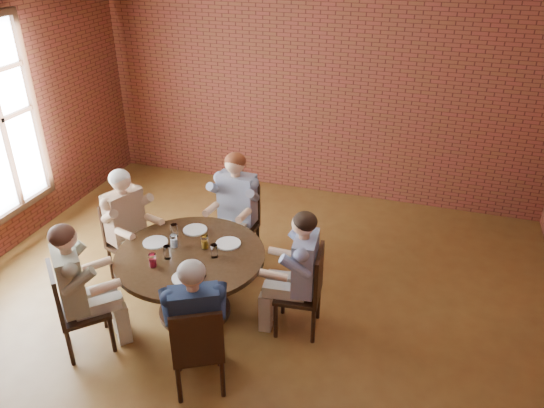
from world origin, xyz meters
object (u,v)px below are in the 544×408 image
(dining_table, at_px, (192,272))
(chair_b, at_px, (239,219))
(diner_d, at_px, (79,289))
(smartphone, at_px, (199,279))
(chair_c, at_px, (126,237))
(diner_e, at_px, (196,325))
(chair_a, at_px, (307,288))
(chair_e, at_px, (198,347))
(chair_d, at_px, (72,306))
(diner_b, at_px, (235,210))
(diner_c, at_px, (129,227))
(diner_a, at_px, (299,273))

(dining_table, relative_size, chair_b, 1.56)
(dining_table, height_order, diner_d, diner_d)
(diner_d, distance_m, smartphone, 1.12)
(chair_b, bearing_deg, chair_c, -141.45)
(chair_c, relative_size, diner_e, 0.71)
(chair_a, relative_size, chair_b, 0.98)
(dining_table, distance_m, chair_a, 1.20)
(chair_e, xyz_separation_m, smartphone, (-0.25, 0.59, 0.24))
(chair_b, relative_size, chair_d, 1.01)
(diner_b, xyz_separation_m, diner_e, (0.42, -1.96, -0.02))
(diner_c, bearing_deg, diner_d, -149.93)
(diner_b, relative_size, diner_d, 1.01)
(dining_table, distance_m, chair_d, 1.18)
(chair_c, distance_m, diner_e, 1.97)
(diner_b, height_order, diner_d, diner_b)
(diner_d, relative_size, diner_e, 1.02)
(chair_c, height_order, diner_d, diner_d)
(diner_c, bearing_deg, diner_e, -109.85)
(chair_b, distance_m, chair_c, 1.33)
(diner_b, relative_size, chair_c, 1.46)
(dining_table, distance_m, diner_d, 1.10)
(chair_d, bearing_deg, diner_c, -40.14)
(dining_table, relative_size, diner_b, 1.08)
(chair_b, relative_size, diner_b, 0.70)
(dining_table, xyz_separation_m, chair_b, (0.06, 1.18, -0.01))
(chair_b, xyz_separation_m, chair_e, (0.45, -2.13, -0.01))
(chair_b, height_order, diner_b, diner_b)
(diner_c, relative_size, smartphone, 9.16)
(chair_e, bearing_deg, diner_e, -90.00)
(chair_c, relative_size, smartphone, 6.41)
(diner_b, relative_size, chair_d, 1.45)
(chair_e, relative_size, diner_e, 0.70)
(chair_d, bearing_deg, diner_e, -136.89)
(diner_a, bearing_deg, chair_e, -34.73)
(smartphone, bearing_deg, dining_table, 130.83)
(chair_c, height_order, diner_e, diner_e)
(diner_e, xyz_separation_m, smartphone, (-0.20, 0.51, 0.08))
(chair_a, xyz_separation_m, chair_c, (-2.21, 0.28, 0.00))
(dining_table, bearing_deg, diner_e, -61.54)
(diner_d, height_order, diner_e, diner_d)
(diner_c, distance_m, smartphone, 1.42)
(diner_c, xyz_separation_m, diner_e, (1.41, -1.25, -0.01))
(diner_a, height_order, chair_b, diner_a)
(diner_a, relative_size, chair_c, 1.42)
(diner_b, bearing_deg, smartphone, -78.59)
(diner_d, distance_m, diner_e, 1.25)
(dining_table, xyz_separation_m, chair_e, (0.52, -0.95, -0.02))
(chair_b, bearing_deg, diner_a, -42.53)
(chair_c, bearing_deg, diner_d, -146.24)
(dining_table, xyz_separation_m, chair_a, (1.19, 0.13, -0.02))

